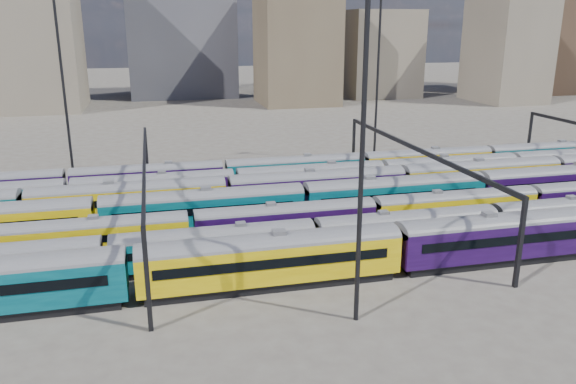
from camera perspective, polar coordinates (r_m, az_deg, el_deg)
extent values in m
plane|color=#48423C|center=(64.10, 4.29, -2.83)|extent=(500.00, 500.00, 0.00)
cube|color=black|center=(48.13, -1.71, -9.12)|extent=(20.97, 2.72, 0.77)
cube|color=#BE9D07|center=(47.31, -1.73, -6.95)|extent=(22.07, 3.20, 3.20)
cylinder|color=#4C4C51|center=(46.69, -1.74, -5.15)|extent=(22.07, 3.20, 3.20)
cube|color=black|center=(45.70, -1.31, -7.30)|extent=(19.42, 0.06, 0.83)
cube|color=black|center=(48.62, -2.13, -5.79)|extent=(19.42, 0.06, 0.83)
cube|color=slate|center=(46.38, -1.75, -4.17)|extent=(1.10, 0.99, 0.39)
cube|color=black|center=(56.84, 21.39, -6.16)|extent=(20.97, 2.72, 0.77)
cube|color=#190631|center=(56.14, 21.61, -4.29)|extent=(22.07, 3.20, 3.20)
cylinder|color=#4C4C51|center=(55.63, 21.78, -2.75)|extent=(22.07, 3.20, 3.20)
cube|color=black|center=(54.80, 22.60, -4.48)|extent=(19.42, 0.06, 0.83)
cube|color=black|center=(57.25, 20.73, -3.39)|extent=(19.42, 0.06, 0.83)
cube|color=slate|center=(55.37, 21.87, -1.91)|extent=(1.10, 0.99, 0.39)
cube|color=black|center=(52.09, -7.38, -7.26)|extent=(17.33, 2.25, 0.64)
cube|color=#05434E|center=(51.45, -7.45, -5.59)|extent=(18.24, 2.65, 2.65)
cylinder|color=#4C4C51|center=(50.97, -7.51, -4.21)|extent=(18.24, 2.65, 2.65)
cube|color=black|center=(50.09, -7.29, -5.82)|extent=(16.05, 0.06, 0.68)
cube|color=black|center=(52.57, -7.63, -4.73)|extent=(16.05, 0.06, 0.68)
cube|color=slate|center=(50.72, -7.54, -3.47)|extent=(0.91, 0.82, 0.32)
cube|color=black|center=(56.96, 11.88, -5.36)|extent=(17.33, 2.25, 0.64)
cube|color=#BE9D07|center=(56.37, 11.98, -3.81)|extent=(18.24, 2.65, 2.65)
cylinder|color=#4C4C51|center=(55.93, 12.06, -2.54)|extent=(18.24, 2.65, 2.65)
cube|color=black|center=(55.14, 12.59, -3.96)|extent=(16.05, 0.06, 0.68)
cube|color=black|center=(57.40, 11.43, -3.06)|extent=(16.05, 0.06, 0.68)
cube|color=slate|center=(55.71, 12.10, -1.85)|extent=(0.91, 0.82, 0.32)
cube|color=black|center=(66.97, 26.65, -3.47)|extent=(17.33, 2.25, 0.64)
cube|color=#05434E|center=(66.48, 26.83, -2.13)|extent=(18.24, 2.65, 2.65)
cylinder|color=#4C4C51|center=(66.10, 26.98, -1.05)|extent=(18.24, 2.65, 2.65)
cube|color=black|center=(67.35, 26.15, -1.53)|extent=(16.05, 0.06, 0.68)
cube|color=slate|center=(65.92, 27.06, -0.46)|extent=(0.91, 0.82, 0.32)
cube|color=black|center=(56.87, -19.40, -6.01)|extent=(17.57, 2.28, 0.65)
cube|color=#BE9D07|center=(56.28, -19.56, -4.44)|extent=(18.50, 2.68, 2.68)
cylinder|color=#4C4C51|center=(55.83, -19.69, -3.15)|extent=(18.50, 2.68, 2.68)
cube|color=black|center=(54.90, -19.72, -4.62)|extent=(16.28, 0.06, 0.69)
cube|color=black|center=(57.44, -19.47, -3.66)|extent=(16.28, 0.06, 0.69)
cube|color=slate|center=(55.61, -19.76, -2.46)|extent=(0.92, 0.83, 0.32)
cube|color=black|center=(57.85, -0.22, -4.63)|extent=(17.57, 2.28, 0.65)
cube|color=#190631|center=(57.27, -0.22, -3.07)|extent=(18.50, 2.68, 2.68)
cylinder|color=#4C4C51|center=(56.83, -0.22, -1.80)|extent=(18.50, 2.68, 2.68)
cube|color=black|center=(55.91, 0.10, -3.22)|extent=(16.28, 0.06, 0.69)
cube|color=black|center=(58.41, -0.53, -2.34)|extent=(16.28, 0.06, 0.69)
cube|color=slate|center=(56.61, -0.23, -1.11)|extent=(0.92, 0.83, 0.32)
cube|color=black|center=(64.71, 16.49, -2.99)|extent=(17.57, 2.28, 0.65)
cube|color=#BE9D07|center=(64.19, 16.61, -1.59)|extent=(18.50, 2.68, 2.68)
cylinder|color=#4C4C51|center=(63.80, 16.70, -0.45)|extent=(18.50, 2.68, 2.68)
cube|color=black|center=(62.99, 17.24, -1.69)|extent=(16.28, 0.06, 0.69)
cube|color=black|center=(65.22, 16.04, -0.97)|extent=(16.28, 0.06, 0.69)
cube|color=slate|center=(63.61, 16.76, 0.17)|extent=(0.92, 0.83, 0.32)
cube|color=black|center=(61.32, -8.43, -3.51)|extent=(20.30, 2.63, 0.75)
cube|color=#05434E|center=(60.69, -8.50, -1.80)|extent=(21.37, 3.10, 3.10)
cylinder|color=#4C4C51|center=(60.22, -8.56, -0.40)|extent=(21.37, 3.10, 3.10)
cube|color=black|center=(59.09, -8.37, -1.93)|extent=(18.81, 0.06, 0.80)
cube|color=black|center=(62.07, -8.65, -1.03)|extent=(18.81, 0.06, 0.80)
cube|color=slate|center=(59.99, -8.60, 0.35)|extent=(1.07, 0.96, 0.37)
cube|color=black|center=(66.70, 10.71, -1.95)|extent=(20.30, 2.63, 0.75)
cube|color=#05434E|center=(66.13, 10.80, -0.37)|extent=(21.37, 3.10, 3.10)
cylinder|color=#4C4C51|center=(65.70, 10.87, 0.92)|extent=(21.37, 3.10, 3.10)
cube|color=black|center=(64.66, 11.38, -0.45)|extent=(18.81, 0.06, 0.80)
cube|color=black|center=(67.39, 10.27, 0.31)|extent=(18.81, 0.06, 0.80)
cube|color=slate|center=(65.48, 10.91, 1.61)|extent=(1.07, 0.96, 0.37)
cube|color=black|center=(78.13, 25.59, -0.58)|extent=(20.30, 2.63, 0.75)
cube|color=#190631|center=(77.64, 25.76, 0.77)|extent=(21.37, 3.10, 3.10)
cylinder|color=#4C4C51|center=(77.27, 25.91, 1.88)|extent=(21.37, 3.10, 3.10)
cube|color=black|center=(76.39, 26.52, 0.73)|extent=(18.81, 0.06, 0.80)
cube|color=black|center=(78.72, 25.09, 1.34)|extent=(18.81, 0.06, 0.80)
cube|color=slate|center=(77.09, 25.98, 2.47)|extent=(1.07, 0.96, 0.37)
cube|color=black|center=(65.94, -15.67, -2.52)|extent=(20.33, 2.64, 0.75)
cube|color=#BE9D07|center=(65.35, -15.80, -0.92)|extent=(21.40, 3.10, 3.10)
cylinder|color=#4C4C51|center=(64.92, -15.91, 0.39)|extent=(21.40, 3.10, 3.10)
cube|color=black|center=(63.74, -15.87, -1.01)|extent=(18.84, 0.06, 0.80)
cube|color=black|center=(66.75, -15.79, -0.22)|extent=(18.84, 0.06, 0.80)
cube|color=slate|center=(64.70, -15.97, 1.09)|extent=(1.07, 0.96, 0.37)
cube|color=black|center=(68.50, 3.00, -1.18)|extent=(20.33, 2.64, 0.75)
cube|color=#190631|center=(67.94, 3.03, 0.36)|extent=(21.40, 3.10, 3.10)
cylinder|color=#4C4C51|center=(67.52, 3.05, 1.63)|extent=(21.40, 3.10, 3.10)
cube|color=black|center=(66.39, 3.42, 0.30)|extent=(18.84, 0.06, 0.80)
cube|color=black|center=(69.28, 2.66, 1.01)|extent=(18.84, 0.06, 0.80)
cube|color=slate|center=(67.31, 3.06, 2.31)|extent=(1.07, 0.96, 0.37)
cube|color=black|center=(77.49, 18.80, 0.05)|extent=(20.33, 2.64, 0.75)
cube|color=#BE9D07|center=(76.99, 18.93, 1.42)|extent=(21.40, 3.10, 3.10)
cylinder|color=#4C4C51|center=(76.62, 19.04, 2.54)|extent=(21.40, 3.10, 3.10)
cube|color=black|center=(75.63, 19.58, 1.39)|extent=(18.84, 0.06, 0.80)
cube|color=black|center=(78.18, 18.35, 1.98)|extent=(18.84, 0.06, 0.80)
cube|color=slate|center=(76.44, 19.10, 3.14)|extent=(1.07, 0.96, 0.37)
cube|color=black|center=(70.63, -13.29, -1.10)|extent=(18.20, 2.36, 0.67)
cube|color=#190631|center=(70.14, -13.38, 0.24)|extent=(19.16, 2.78, 2.78)
cylinder|color=#4C4C51|center=(69.77, -13.46, 1.34)|extent=(19.16, 2.78, 2.78)
cube|color=black|center=(68.69, -13.38, 0.19)|extent=(16.86, 0.06, 0.72)
cube|color=black|center=(71.41, -13.42, 0.81)|extent=(16.86, 0.06, 0.72)
cube|color=slate|center=(69.59, -13.50, 1.93)|extent=(0.96, 0.86, 0.34)
cube|color=black|center=(73.25, 2.32, -0.02)|extent=(18.20, 2.36, 0.67)
cube|color=#05434E|center=(72.77, 2.34, 1.28)|extent=(19.16, 2.78, 2.78)
cylinder|color=#4C4C51|center=(72.42, 2.35, 2.34)|extent=(19.16, 2.78, 2.78)
cube|color=black|center=(71.38, 2.65, 1.25)|extent=(16.86, 0.06, 0.72)
cube|color=black|center=(74.00, 2.04, 1.81)|extent=(16.86, 0.06, 0.72)
cube|color=slate|center=(72.24, 2.36, 2.91)|extent=(0.96, 0.86, 0.34)
cube|color=black|center=(80.76, 15.94, 0.93)|extent=(18.20, 2.36, 0.67)
cube|color=#BE9D07|center=(80.33, 16.04, 2.11)|extent=(19.16, 2.78, 2.78)
cylinder|color=#4C4C51|center=(80.01, 16.11, 3.07)|extent=(19.16, 2.78, 2.78)
cube|color=black|center=(79.07, 16.55, 2.09)|extent=(16.86, 0.06, 0.72)
cube|color=black|center=(81.44, 15.57, 2.58)|extent=(16.86, 0.06, 0.72)
cube|color=slate|center=(79.85, 16.16, 3.59)|extent=(0.96, 0.86, 0.34)
cube|color=black|center=(91.98, 26.75, 1.64)|extent=(18.20, 2.36, 0.67)
cube|color=#190631|center=(91.60, 26.89, 2.68)|extent=(19.16, 2.78, 2.78)
cylinder|color=#4C4C51|center=(91.32, 27.00, 3.53)|extent=(19.16, 2.78, 2.78)
cube|color=black|center=(92.58, 26.36, 3.10)|extent=(16.86, 0.06, 0.72)
cube|color=slate|center=(91.18, 27.06, 3.98)|extent=(0.96, 0.86, 0.34)
cube|color=black|center=(75.43, -13.92, -0.01)|extent=(18.21, 2.36, 0.67)
cube|color=#190631|center=(74.97, -14.01, 1.25)|extent=(19.16, 2.78, 2.78)
cylinder|color=#4C4C51|center=(74.63, -14.08, 2.28)|extent=(19.16, 2.78, 2.78)
cube|color=black|center=(73.52, -14.03, 1.22)|extent=(16.86, 0.06, 0.72)
cube|color=black|center=(76.25, -14.03, 1.76)|extent=(16.86, 0.06, 0.72)
cube|color=slate|center=(74.45, -14.12, 2.83)|extent=(0.96, 0.86, 0.34)
cube|color=black|center=(77.69, 0.78, 0.97)|extent=(18.21, 2.36, 0.67)
cube|color=#05434E|center=(77.25, 0.79, 2.20)|extent=(19.16, 2.78, 2.78)
cylinder|color=#4C4C51|center=(76.91, 0.79, 3.20)|extent=(19.16, 2.78, 2.78)
cube|color=black|center=(75.84, 1.05, 2.19)|extent=(16.86, 0.06, 0.72)
cube|color=black|center=(78.49, 0.53, 2.69)|extent=(16.86, 0.06, 0.72)
cube|color=slate|center=(76.74, 0.79, 3.74)|extent=(0.96, 0.86, 0.34)
cube|color=black|center=(84.64, 13.86, 1.79)|extent=(18.21, 2.36, 0.67)
cube|color=#BE9D07|center=(84.23, 13.94, 2.92)|extent=(19.16, 2.78, 2.78)
cylinder|color=#4C4C51|center=(83.92, 14.01, 3.85)|extent=(19.16, 2.78, 2.78)
cube|color=black|center=(82.95, 14.40, 2.92)|extent=(16.86, 0.06, 0.72)
cube|color=black|center=(85.37, 13.53, 3.36)|extent=(16.86, 0.06, 0.72)
cube|color=slate|center=(83.77, 14.04, 4.34)|extent=(0.96, 0.86, 0.34)
cube|color=black|center=(95.25, 24.51, 2.39)|extent=(18.21, 2.36, 0.67)
cube|color=#05434E|center=(94.89, 24.63, 3.40)|extent=(19.16, 2.78, 2.78)
cylinder|color=#4C4C51|center=(94.62, 24.73, 4.22)|extent=(19.16, 2.78, 2.78)
cube|color=black|center=(93.75, 25.18, 3.40)|extent=(16.86, 0.06, 0.72)
cube|color=black|center=(95.90, 24.15, 3.79)|extent=(16.86, 0.06, 0.72)
cube|color=slate|center=(94.48, 24.79, 4.66)|extent=(0.96, 0.86, 0.34)
cube|color=black|center=(41.26, -14.11, -8.68)|extent=(0.35, 0.35, 8.00)
cube|color=black|center=(79.37, -14.15, 3.53)|extent=(0.35, 0.35, 8.00)
cube|color=black|center=(59.03, -14.39, 2.88)|extent=(0.30, 40.00, 0.45)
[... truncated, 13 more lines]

